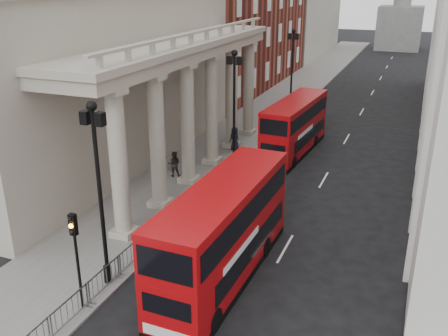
% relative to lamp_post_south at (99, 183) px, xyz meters
% --- Properties ---
extents(sidewalk_west, '(6.00, 140.00, 0.12)m').
position_rel_lamp_post_south_xyz_m(sidewalk_west, '(-2.40, 26.00, -4.85)').
color(sidewalk_west, slate).
rests_on(sidewalk_west, ground).
extents(sidewalk_east, '(3.00, 140.00, 0.12)m').
position_rel_lamp_post_south_xyz_m(sidewalk_east, '(14.10, 26.00, -4.85)').
color(sidewalk_east, slate).
rests_on(sidewalk_east, ground).
extents(kerb, '(0.20, 140.00, 0.14)m').
position_rel_lamp_post_south_xyz_m(kerb, '(0.55, 26.00, -4.84)').
color(kerb, slate).
rests_on(kerb, ground).
extents(portico_building, '(9.00, 28.00, 12.00)m').
position_rel_lamp_post_south_xyz_m(portico_building, '(-9.90, 14.00, 1.09)').
color(portico_building, '#A69E8B').
rests_on(portico_building, ground).
extents(lamp_post_south, '(1.05, 0.44, 8.32)m').
position_rel_lamp_post_south_xyz_m(lamp_post_south, '(0.00, 0.00, 0.00)').
color(lamp_post_south, black).
rests_on(lamp_post_south, sidewalk_west).
extents(lamp_post_mid, '(1.05, 0.44, 8.32)m').
position_rel_lamp_post_south_xyz_m(lamp_post_mid, '(0.00, 16.00, 0.00)').
color(lamp_post_mid, black).
rests_on(lamp_post_mid, sidewalk_west).
extents(lamp_post_north, '(1.05, 0.44, 8.32)m').
position_rel_lamp_post_south_xyz_m(lamp_post_north, '(0.00, 32.00, 0.00)').
color(lamp_post_north, black).
rests_on(lamp_post_north, sidewalk_west).
extents(traffic_light, '(0.28, 0.33, 4.30)m').
position_rel_lamp_post_south_xyz_m(traffic_light, '(0.10, -2.02, -1.80)').
color(traffic_light, black).
rests_on(traffic_light, sidewalk_west).
extents(crowd_barriers, '(0.50, 18.75, 1.10)m').
position_rel_lamp_post_south_xyz_m(crowd_barriers, '(0.25, -1.77, -4.24)').
color(crowd_barriers, gray).
rests_on(crowd_barriers, sidewalk_west).
extents(bus_near, '(2.81, 10.64, 4.57)m').
position_rel_lamp_post_south_xyz_m(bus_near, '(4.63, 2.49, -2.52)').
color(bus_near, '#AC070B').
rests_on(bus_near, ground).
extents(bus_far, '(3.02, 9.86, 4.20)m').
position_rel_lamp_post_south_xyz_m(bus_far, '(3.22, 20.91, -2.72)').
color(bus_far, '#AA070B').
rests_on(bus_far, ground).
extents(pedestrian_a, '(0.78, 0.62, 1.87)m').
position_rel_lamp_post_south_xyz_m(pedestrian_a, '(-4.03, 12.60, -3.85)').
color(pedestrian_a, black).
rests_on(pedestrian_a, sidewalk_west).
extents(pedestrian_b, '(1.06, 0.95, 1.79)m').
position_rel_lamp_post_south_xyz_m(pedestrian_b, '(-3.07, 12.56, -3.90)').
color(pedestrian_b, black).
rests_on(pedestrian_b, sidewalk_west).
extents(pedestrian_c, '(1.07, 0.89, 1.88)m').
position_rel_lamp_post_south_xyz_m(pedestrian_c, '(-1.19, 19.33, -3.85)').
color(pedestrian_c, black).
rests_on(pedestrian_c, sidewalk_west).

